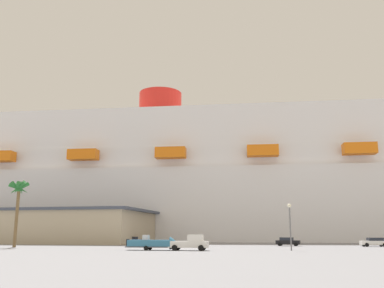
# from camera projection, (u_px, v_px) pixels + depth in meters

# --- Properties ---
(ground_plane) EXTENTS (600.00, 600.00, 0.00)m
(ground_plane) POSITION_uv_depth(u_px,v_px,m) (203.00, 243.00, 98.43)
(ground_plane) COLOR gray
(cruise_ship) EXTENTS (247.83, 43.96, 55.18)m
(cruise_ship) POSITION_uv_depth(u_px,v_px,m) (261.00, 187.00, 125.91)
(cruise_ship) COLOR white
(cruise_ship) RESTS_ON ground_plane
(terminal_building) EXTENTS (55.59, 28.93, 7.72)m
(terminal_building) POSITION_uv_depth(u_px,v_px,m) (37.00, 227.00, 101.28)
(terminal_building) COLOR #B7A88C
(terminal_building) RESTS_ON ground_plane
(pickup_truck) EXTENTS (5.70, 2.52, 2.20)m
(pickup_truck) POSITION_uv_depth(u_px,v_px,m) (190.00, 243.00, 59.84)
(pickup_truck) COLOR white
(pickup_truck) RESTS_ON ground_plane
(small_boat_on_trailer) EXTENTS (8.86, 2.34, 2.15)m
(small_boat_on_trailer) POSITION_uv_depth(u_px,v_px,m) (155.00, 243.00, 60.77)
(small_boat_on_trailer) COLOR #595960
(small_boat_on_trailer) RESTS_ON ground_plane
(palm_tree) EXTENTS (3.48, 3.49, 11.46)m
(palm_tree) POSITION_uv_depth(u_px,v_px,m) (19.00, 193.00, 74.05)
(palm_tree) COLOR brown
(palm_tree) RESTS_ON ground_plane
(street_lamp) EXTENTS (0.56, 0.56, 6.57)m
(street_lamp) POSITION_uv_depth(u_px,v_px,m) (290.00, 219.00, 60.31)
(street_lamp) COLOR slate
(street_lamp) RESTS_ON ground_plane
(parked_car_black_coupe) EXTENTS (4.72, 2.71, 1.58)m
(parked_car_black_coupe) POSITION_uv_depth(u_px,v_px,m) (288.00, 241.00, 79.62)
(parked_car_black_coupe) COLOR black
(parked_car_black_coupe) RESTS_ON ground_plane
(parked_car_white_van) EXTENTS (4.69, 2.28, 1.58)m
(parked_car_white_van) POSITION_uv_depth(u_px,v_px,m) (374.00, 242.00, 75.89)
(parked_car_white_van) COLOR white
(parked_car_white_van) RESTS_ON ground_plane
(parked_car_blue_suv) EXTENTS (4.65, 2.76, 1.58)m
(parked_car_blue_suv) POSITION_uv_depth(u_px,v_px,m) (130.00, 240.00, 91.44)
(parked_car_blue_suv) COLOR #264C99
(parked_car_blue_suv) RESTS_ON ground_plane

